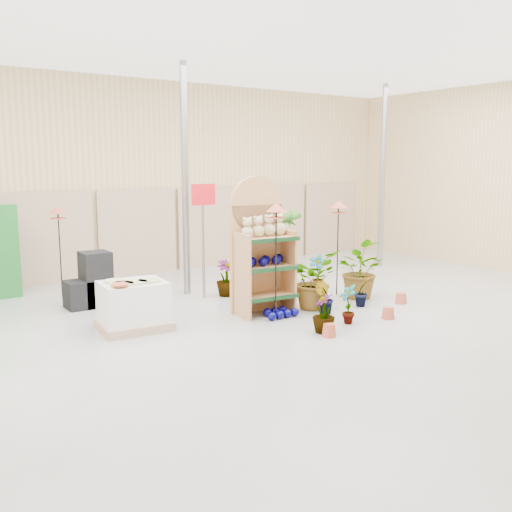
{
  "coord_description": "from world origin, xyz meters",
  "views": [
    {
      "loc": [
        -5.21,
        -6.5,
        2.58
      ],
      "look_at": [
        0.3,
        1.5,
        1.0
      ],
      "focal_mm": 40.0,
      "sensor_mm": 36.0,
      "label": 1
    }
  ],
  "objects_px": {
    "bird_table_front": "(276,211)",
    "display_shelf": "(260,251)",
    "potted_plant_2": "(312,280)",
    "pallet_stack": "(134,306)"
  },
  "relations": [
    {
      "from": "bird_table_front",
      "to": "display_shelf",
      "type": "bearing_deg",
      "value": 86.85
    },
    {
      "from": "display_shelf",
      "to": "potted_plant_2",
      "type": "distance_m",
      "value": 1.14
    },
    {
      "from": "pallet_stack",
      "to": "bird_table_front",
      "type": "bearing_deg",
      "value": -14.19
    },
    {
      "from": "display_shelf",
      "to": "bird_table_front",
      "type": "xyz_separation_m",
      "value": [
        -0.03,
        -0.51,
        0.72
      ]
    },
    {
      "from": "display_shelf",
      "to": "bird_table_front",
      "type": "relative_size",
      "value": 1.22
    },
    {
      "from": "pallet_stack",
      "to": "bird_table_front",
      "type": "height_order",
      "value": "bird_table_front"
    },
    {
      "from": "potted_plant_2",
      "to": "display_shelf",
      "type": "bearing_deg",
      "value": 161.73
    },
    {
      "from": "display_shelf",
      "to": "pallet_stack",
      "type": "relative_size",
      "value": 2.08
    },
    {
      "from": "display_shelf",
      "to": "potted_plant_2",
      "type": "bearing_deg",
      "value": -12.62
    },
    {
      "from": "bird_table_front",
      "to": "pallet_stack",
      "type": "bearing_deg",
      "value": 160.92
    }
  ]
}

